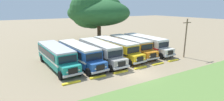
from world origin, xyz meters
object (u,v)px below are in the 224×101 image
Objects in this scene: parked_bus_slot_1 at (79,53)px; parked_bus_slot_3 at (116,48)px; parked_bus_slot_0 at (56,55)px; utility_pole at (186,37)px; parked_bus_slot_2 at (100,51)px; broad_shade_tree at (97,12)px; parked_bus_slot_4 at (130,45)px; parked_bus_slot_5 at (145,43)px.

parked_bus_slot_1 is 1.00× the size of parked_bus_slot_3.
utility_pole reaches higher than parked_bus_slot_0.
broad_shade_tree reaches higher than parked_bus_slot_2.
parked_bus_slot_3 and parked_bus_slot_4 have the same top height.
parked_bus_slot_1 is at bearing -94.56° from parked_bus_slot_2.
parked_bus_slot_2 is at bearing 157.47° from utility_pole.
broad_shade_tree reaches higher than utility_pole.
parked_bus_slot_0 is 15.78m from parked_bus_slot_5.
parked_bus_slot_1 and parked_bus_slot_4 have the same top height.
utility_pole is at bearing 66.43° from parked_bus_slot_1.
parked_bus_slot_2 and parked_bus_slot_3 have the same top height.
parked_bus_slot_1 is 3.18m from parked_bus_slot_2.
parked_bus_slot_2 is 1.76× the size of utility_pole.
utility_pole is at bearing 68.63° from parked_bus_slot_0.
parked_bus_slot_2 is 13.77m from utility_pole.
parked_bus_slot_5 is at bearing 88.12° from parked_bus_slot_1.
parked_bus_slot_0 is 1.00× the size of parked_bus_slot_1.
utility_pole is (6.33, -6.13, 1.74)m from parked_bus_slot_4.
parked_bus_slot_5 is (3.29, -0.11, 0.00)m from parked_bus_slot_4.
parked_bus_slot_5 is at bearing 86.44° from parked_bus_slot_0.
parked_bus_slot_5 is (12.76, 0.63, 0.00)m from parked_bus_slot_1.
parked_bus_slot_2 and parked_bus_slot_5 have the same top height.
utility_pole reaches higher than parked_bus_slot_2.
broad_shade_tree is at bearing 161.39° from parked_bus_slot_3.
parked_bus_slot_4 is at bearing 86.99° from parked_bus_slot_0.
parked_bus_slot_2 is 1.00× the size of parked_bus_slot_5.
parked_bus_slot_0 is 0.74× the size of broad_shade_tree.
broad_shade_tree reaches higher than parked_bus_slot_0.
parked_bus_slot_2 is at bearing -86.88° from parked_bus_slot_5.
broad_shade_tree reaches higher than parked_bus_slot_4.
parked_bus_slot_0 and parked_bus_slot_1 have the same top height.
parked_bus_slot_3 is at bearing 84.95° from parked_bus_slot_0.
parked_bus_slot_3 is (3.14, 0.52, 0.00)m from parked_bus_slot_2.
parked_bus_slot_4 is (3.16, 0.38, 0.00)m from parked_bus_slot_3.
parked_bus_slot_5 is (9.59, 0.79, 0.00)m from parked_bus_slot_2.
parked_bus_slot_2 is (3.17, -0.16, 0.00)m from parked_bus_slot_1.
parked_bus_slot_2 is at bearing 82.42° from parked_bus_slot_1.
utility_pole reaches higher than parked_bus_slot_5.
parked_bus_slot_1 is 16.78m from utility_pole.
parked_bus_slot_1 is 1.01× the size of parked_bus_slot_5.
parked_bus_slot_1 is at bearing -88.76° from parked_bus_slot_5.
parked_bus_slot_0 is at bearing -91.38° from parked_bus_slot_5.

